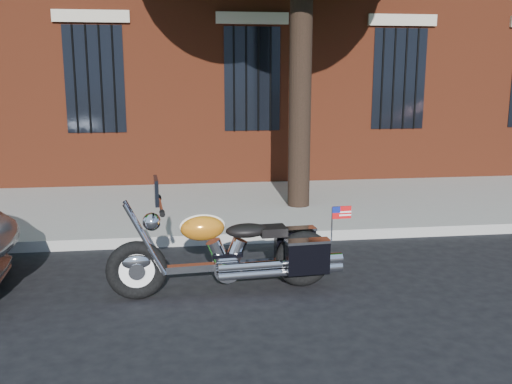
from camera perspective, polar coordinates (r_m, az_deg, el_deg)
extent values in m
plane|color=black|center=(6.78, 5.14, -8.20)|extent=(120.00, 120.00, 0.00)
cube|color=gray|center=(8.04, 2.98, -4.39)|extent=(40.00, 0.16, 0.15)
cube|color=gray|center=(9.84, 0.97, -1.38)|extent=(40.00, 3.60, 0.15)
cube|color=black|center=(11.41, -0.42, 11.20)|extent=(1.10, 0.14, 2.00)
cube|color=#B2A893|center=(11.43, -0.41, 16.97)|extent=(1.40, 0.20, 0.22)
cylinder|color=black|center=(11.33, -0.37, 11.20)|extent=(0.04, 0.04, 2.00)
cylinder|color=black|center=(9.32, 4.48, 12.89)|extent=(0.36, 0.36, 5.00)
torus|color=black|center=(6.06, -11.84, -7.67)|extent=(0.64, 0.19, 0.63)
torus|color=black|center=(6.31, 4.75, -6.67)|extent=(0.64, 0.19, 0.63)
cylinder|color=white|center=(6.06, -11.84, -7.67)|extent=(0.47, 0.09, 0.47)
cylinder|color=white|center=(6.31, 4.75, -6.67)|extent=(0.47, 0.09, 0.47)
ellipsoid|color=white|center=(6.03, -11.87, -6.82)|extent=(0.34, 0.15, 0.18)
ellipsoid|color=orange|center=(6.27, 4.77, -5.69)|extent=(0.34, 0.16, 0.18)
cube|color=white|center=(6.13, -3.36, -7.40)|extent=(1.42, 0.20, 0.08)
cylinder|color=white|center=(6.14, -2.92, -7.54)|extent=(0.31, 0.19, 0.30)
cylinder|color=white|center=(6.07, 1.77, -7.67)|extent=(1.18, 0.17, 0.08)
ellipsoid|color=orange|center=(5.97, -5.38, -3.58)|extent=(0.48, 0.30, 0.27)
ellipsoid|color=black|center=(6.06, -0.93, -3.87)|extent=(0.47, 0.30, 0.15)
cube|color=black|center=(6.49, 3.90, -5.16)|extent=(0.46, 0.18, 0.36)
cube|color=black|center=(6.04, 5.18, -6.47)|extent=(0.46, 0.18, 0.36)
cylinder|color=white|center=(5.88, -9.54, -1.30)|extent=(0.09, 0.74, 0.03)
sphere|color=white|center=(5.91, -10.40, -2.94)|extent=(0.20, 0.20, 0.19)
cube|color=black|center=(5.84, -9.96, 0.13)|extent=(0.07, 0.38, 0.26)
cube|color=red|center=(5.99, 8.56, -2.03)|extent=(0.21, 0.03, 0.13)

